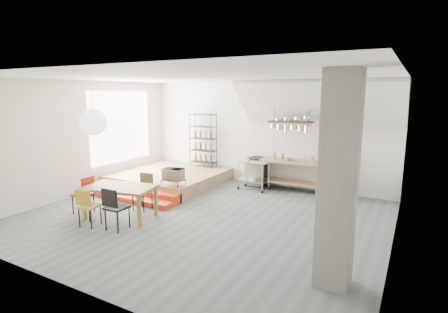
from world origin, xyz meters
The scene contains 26 objects.
floor centered at (0.00, 0.00, 0.00)m, with size 8.00×8.00×0.00m, color #555F63.
wall_back centered at (0.00, 3.50, 1.60)m, with size 8.00×0.04×3.20m, color silver.
wall_left centered at (-4.00, 0.00, 1.60)m, with size 0.04×7.00×3.20m, color silver.
wall_right centered at (4.00, 0.00, 1.60)m, with size 0.04×7.00×3.20m, color silver.
ceiling centered at (0.00, 0.00, 3.20)m, with size 8.00×7.00×0.02m, color white.
slope_ceiling centered at (1.80, 2.90, 2.55)m, with size 4.40×1.80×0.15m, color white.
window_pane centered at (-3.98, 1.50, 1.80)m, with size 0.02×2.50×2.20m, color white.
platform centered at (-2.50, 2.00, 0.20)m, with size 3.00×3.00×0.40m, color #95694A.
step_lower centered at (-2.50, 0.05, 0.07)m, with size 3.00×0.35×0.13m, color red.
step_upper centered at (-2.50, 0.40, 0.13)m, with size 3.00×0.35×0.27m, color red.
concrete_column centered at (3.30, -1.50, 1.60)m, with size 0.50×0.50×3.20m, color slate.
kitchen_counter centered at (1.10, 3.15, 0.63)m, with size 1.80×0.60×0.91m.
stove centered at (2.50, 3.16, 0.48)m, with size 0.60×0.60×1.18m.
pot_rack centered at (1.13, 2.92, 1.98)m, with size 1.20×0.50×1.43m.
wire_shelving centered at (-2.00, 3.20, 1.33)m, with size 0.88×0.38×1.80m.
microwave_shelf centered at (-1.40, 0.75, 0.55)m, with size 0.60×0.40×0.16m.
paper_lantern centered at (-2.21, -1.08, 2.20)m, with size 0.60×0.60×0.60m, color white.
dining_table centered at (-1.63, -0.96, 0.67)m, with size 1.73×1.19×0.75m.
chair_mustard centered at (-1.82, -1.73, 0.51)m, with size 0.45×0.45×0.85m.
chair_black centered at (-1.16, -1.59, 0.56)m, with size 0.43×0.43×0.93m.
chair_olive centered at (-1.57, -0.22, 0.53)m, with size 0.43×0.43×0.90m.
chair_red centered at (-2.56, -1.16, 0.54)m, with size 0.46×0.46×0.91m.
rolling_cart centered at (0.09, 2.70, 0.56)m, with size 0.91×0.56×0.86m.
mini_fridge centered at (0.00, 3.20, 0.44)m, with size 0.52×0.52×0.89m, color black.
microwave centered at (-1.40, 0.75, 0.71)m, with size 0.53×0.36×0.30m, color beige.
bowl centered at (1.06, 3.10, 0.94)m, with size 0.22×0.22×0.05m, color silver.
Camera 1 is at (4.23, -6.56, 2.86)m, focal length 28.00 mm.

